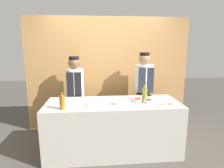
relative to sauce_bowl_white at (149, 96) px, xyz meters
name	(u,v)px	position (x,y,z in m)	size (l,w,h in m)	color
ground_plane	(113,150)	(-0.69, -0.23, -0.91)	(14.00, 14.00, 0.00)	#4C4742
cabinet_wall	(108,74)	(-0.69, 0.83, 0.29)	(3.43, 0.18, 2.40)	#B7844C
counter	(113,127)	(-0.69, -0.23, -0.47)	(2.23, 0.82, 0.89)	beige
sauce_bowl_white	(149,96)	(0.00, 0.00, 0.00)	(0.12, 0.12, 0.04)	silver
sauce_bowl_green	(116,103)	(-0.64, -0.34, 0.00)	(0.11, 0.11, 0.05)	silver
sauce_bowl_purple	(148,101)	(-0.11, -0.32, 0.01)	(0.14, 0.14, 0.06)	silver
sauce_bowl_red	(138,100)	(-0.27, -0.23, 0.01)	(0.15, 0.15, 0.06)	silver
cutting_board	(98,105)	(-0.94, -0.38, -0.01)	(0.34, 0.23, 0.02)	white
bottle_oil	(145,94)	(-0.14, -0.18, 0.10)	(0.09, 0.09, 0.32)	olive
bottle_amber	(62,102)	(-1.47, -0.49, 0.09)	(0.08, 0.08, 0.29)	#9E661E
wooden_spoon	(167,104)	(0.18, -0.42, -0.01)	(0.25, 0.04, 0.03)	#B2844C
chef_left	(75,94)	(-1.36, 0.38, -0.02)	(0.34, 0.34, 1.62)	#28282D
chef_right	(143,91)	(-0.01, 0.38, 0.00)	(0.37, 0.37, 1.69)	#28282D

